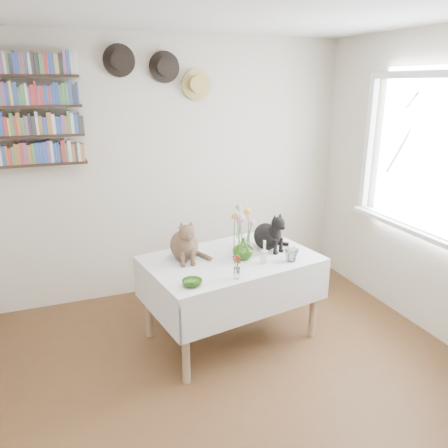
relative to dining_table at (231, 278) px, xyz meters
name	(u,v)px	position (x,y,z in m)	size (l,w,h in m)	color
room	(246,251)	(-0.38, -1.13, 0.71)	(4.08, 4.58, 2.58)	brown
window	(427,169)	(1.59, -0.33, 0.85)	(0.12, 1.52, 1.32)	white
dining_table	(231,278)	(0.00, 0.00, 0.00)	(1.48, 1.08, 0.72)	white
tabby_cat	(184,238)	(-0.36, 0.11, 0.36)	(0.24, 0.31, 0.36)	brown
black_cat	(267,230)	(0.35, 0.09, 0.35)	(0.23, 0.29, 0.34)	black
flower_vase	(243,249)	(0.08, -0.06, 0.27)	(0.17, 0.17, 0.18)	#6CB236
green_bowl	(192,283)	(-0.44, -0.38, 0.20)	(0.14, 0.14, 0.04)	#6CB236
drinking_glass	(291,255)	(0.42, -0.24, 0.23)	(0.11, 0.11, 0.10)	white
candlestick	(264,256)	(0.20, -0.19, 0.24)	(0.05, 0.05, 0.19)	white
berry_jar	(237,267)	(-0.11, -0.38, 0.27)	(0.05, 0.05, 0.20)	white
porcelain_figurine	(279,240)	(0.50, 0.13, 0.22)	(0.05, 0.05, 0.09)	white
flower_bouquet	(242,218)	(0.08, -0.05, 0.52)	(0.17, 0.12, 0.39)	#4C7233
bookshelf_unit	(19,111)	(-1.48, 1.03, 1.30)	(1.00, 0.16, 0.91)	black
wall_hats	(161,71)	(-0.26, 1.06, 1.62)	(0.98, 0.09, 0.48)	black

